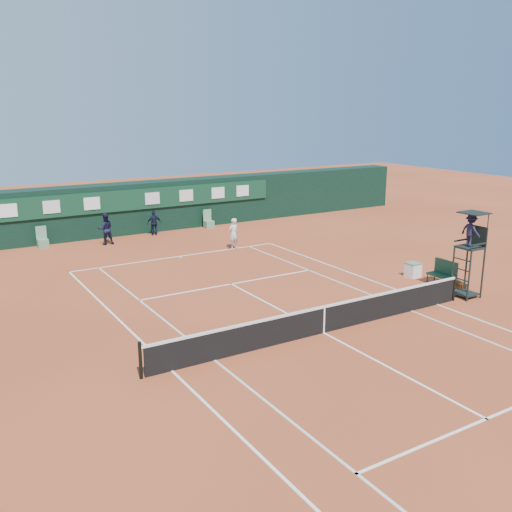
{
  "coord_description": "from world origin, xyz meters",
  "views": [
    {
      "loc": [
        -11.21,
        -14.06,
        7.32
      ],
      "look_at": [
        1.0,
        6.0,
        1.2
      ],
      "focal_mm": 40.0,
      "sensor_mm": 36.0,
      "label": 1
    }
  ],
  "objects_px": {
    "player": "(233,234)",
    "tennis_net": "(324,319)",
    "cooler": "(413,270)",
    "umpire_chair": "(471,237)",
    "player_bench": "(443,272)"
  },
  "relations": [
    {
      "from": "player",
      "to": "tennis_net",
      "type": "bearing_deg",
      "value": 60.01
    },
    {
      "from": "player",
      "to": "cooler",
      "type": "bearing_deg",
      "value": 101.6
    },
    {
      "from": "umpire_chair",
      "to": "cooler",
      "type": "xyz_separation_m",
      "value": [
        0.31,
        3.1,
        -2.13
      ]
    },
    {
      "from": "tennis_net",
      "to": "player_bench",
      "type": "distance_m",
      "value": 7.74
    },
    {
      "from": "umpire_chair",
      "to": "tennis_net",
      "type": "bearing_deg",
      "value": -179.57
    },
    {
      "from": "umpire_chair",
      "to": "player",
      "type": "xyz_separation_m",
      "value": [
        -4.05,
        11.73,
        -1.62
      ]
    },
    {
      "from": "player_bench",
      "to": "cooler",
      "type": "xyz_separation_m",
      "value": [
        -0.12,
        1.59,
        -0.27
      ]
    },
    {
      "from": "umpire_chair",
      "to": "player_bench",
      "type": "bearing_deg",
      "value": 74.44
    },
    {
      "from": "tennis_net",
      "to": "player",
      "type": "distance_m",
      "value": 12.19
    },
    {
      "from": "umpire_chair",
      "to": "player",
      "type": "relative_size",
      "value": 2.03
    },
    {
      "from": "tennis_net",
      "to": "player",
      "type": "relative_size",
      "value": 7.65
    },
    {
      "from": "player_bench",
      "to": "player",
      "type": "bearing_deg",
      "value": 113.63
    },
    {
      "from": "umpire_chair",
      "to": "player_bench",
      "type": "xyz_separation_m",
      "value": [
        0.42,
        1.51,
        -1.86
      ]
    },
    {
      "from": "player_bench",
      "to": "cooler",
      "type": "distance_m",
      "value": 1.62
    },
    {
      "from": "cooler",
      "to": "player",
      "type": "relative_size",
      "value": 0.38
    }
  ]
}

